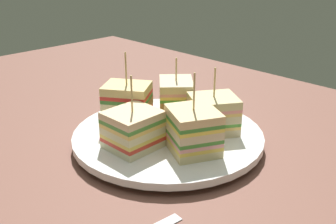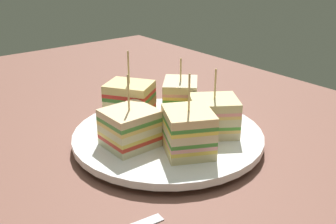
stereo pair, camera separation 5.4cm
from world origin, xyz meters
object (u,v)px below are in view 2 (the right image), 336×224
object	(u,v)px
sandwich_wedge_3	(130,104)
sandwich_wedge_4	(129,127)
plate	(168,136)
chip_pile	(168,126)
sandwich_wedge_1	(213,116)
sandwich_wedge_0	(188,132)
sandwich_wedge_2	(180,98)

from	to	relation	value
sandwich_wedge_3	sandwich_wedge_4	bearing A→B (deg)	-69.48
plate	sandwich_wedge_4	bearing A→B (deg)	-93.30
chip_pile	sandwich_wedge_1	bearing A→B (deg)	54.42
sandwich_wedge_0	sandwich_wedge_3	size ratio (longest dim) A/B	0.95
sandwich_wedge_2	sandwich_wedge_4	bearing A→B (deg)	-31.70
sandwich_wedge_0	sandwich_wedge_1	bearing A→B (deg)	-45.82
plate	sandwich_wedge_4	size ratio (longest dim) A/B	2.75
sandwich_wedge_2	sandwich_wedge_4	size ratio (longest dim) A/B	0.94
sandwich_wedge_0	plate	bearing A→B (deg)	12.09
sandwich_wedge_1	sandwich_wedge_4	distance (cm)	11.72
plate	chip_pile	size ratio (longest dim) A/B	3.51
sandwich_wedge_1	sandwich_wedge_3	bearing A→B (deg)	-20.70
sandwich_wedge_2	sandwich_wedge_4	world-z (taller)	sandwich_wedge_4
plate	sandwich_wedge_0	bearing A→B (deg)	-14.70
sandwich_wedge_0	sandwich_wedge_4	bearing A→B (deg)	62.78
sandwich_wedge_1	plate	bearing A→B (deg)	-7.31
sandwich_wedge_3	sandwich_wedge_4	world-z (taller)	sandwich_wedge_3
sandwich_wedge_1	sandwich_wedge_3	size ratio (longest dim) A/B	0.85
plate	sandwich_wedge_3	distance (cm)	7.23
sandwich_wedge_0	sandwich_wedge_2	distance (cm)	11.58
plate	sandwich_wedge_0	xyz separation A→B (cm)	(5.99, -1.57, 3.45)
sandwich_wedge_0	chip_pile	bearing A→B (deg)	14.71
plate	sandwich_wedge_3	bearing A→B (deg)	-157.39
sandwich_wedge_4	plate	bearing A→B (deg)	-4.44
sandwich_wedge_0	sandwich_wedge_1	distance (cm)	6.57
sandwich_wedge_4	sandwich_wedge_0	bearing A→B (deg)	-55.15
sandwich_wedge_3	sandwich_wedge_2	bearing A→B (deg)	39.19
plate	chip_pile	distance (cm)	1.94
sandwich_wedge_2	sandwich_wedge_0	bearing A→B (deg)	7.60
plate	sandwich_wedge_1	xyz separation A→B (cm)	(4.03, 4.69, 3.20)
sandwich_wedge_2	chip_pile	world-z (taller)	sandwich_wedge_2
plate	sandwich_wedge_0	distance (cm)	7.08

